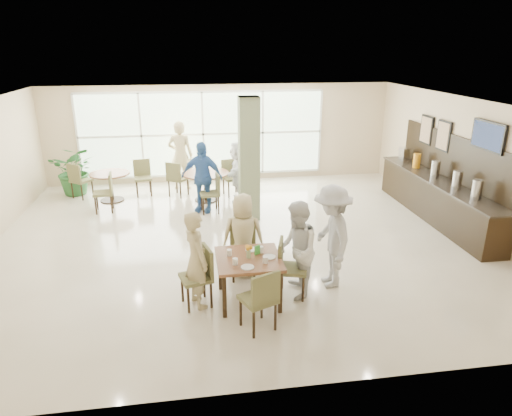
{
  "coord_description": "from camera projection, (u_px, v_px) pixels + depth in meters",
  "views": [
    {
      "loc": [
        -0.94,
        -8.78,
        3.85
      ],
      "look_at": [
        0.2,
        -1.2,
        1.1
      ],
      "focal_mm": 32.0,
      "sensor_mm": 36.0,
      "label": 1
    }
  ],
  "objects": [
    {
      "name": "ground",
      "position": [
        238.0,
        239.0,
        9.6
      ],
      "size": [
        10.0,
        10.0,
        0.0
      ],
      "primitive_type": "plane",
      "color": "beige",
      "rests_on": "ground"
    },
    {
      "name": "room_shell",
      "position": [
        237.0,
        160.0,
        9.03
      ],
      "size": [
        10.0,
        10.0,
        10.0
      ],
      "color": "white",
      "rests_on": "ground"
    },
    {
      "name": "window_bank",
      "position": [
        203.0,
        134.0,
        13.21
      ],
      "size": [
        7.0,
        0.04,
        7.0
      ],
      "color": "silver",
      "rests_on": "ground"
    },
    {
      "name": "column",
      "position": [
        249.0,
        160.0,
        10.3
      ],
      "size": [
        0.45,
        0.45,
        2.8
      ],
      "primitive_type": "cube",
      "color": "#6C7954",
      "rests_on": "ground"
    },
    {
      "name": "main_table",
      "position": [
        249.0,
        263.0,
        7.07
      ],
      "size": [
        1.0,
        1.0,
        0.75
      ],
      "color": "brown",
      "rests_on": "ground"
    },
    {
      "name": "round_table_left",
      "position": [
        110.0,
        180.0,
        11.75
      ],
      "size": [
        1.02,
        1.02,
        0.75
      ],
      "color": "brown",
      "rests_on": "ground"
    },
    {
      "name": "round_table_right",
      "position": [
        205.0,
        178.0,
        11.77
      ],
      "size": [
        1.21,
        1.21,
        0.75
      ],
      "color": "brown",
      "rests_on": "ground"
    },
    {
      "name": "chairs_main_table",
      "position": [
        248.0,
        273.0,
        7.14
      ],
      "size": [
        2.1,
        2.08,
        0.95
      ],
      "color": "brown",
      "rests_on": "ground"
    },
    {
      "name": "chairs_table_left",
      "position": [
        110.0,
        184.0,
        11.75
      ],
      "size": [
        2.16,
        1.77,
        0.95
      ],
      "color": "brown",
      "rests_on": "ground"
    },
    {
      "name": "chairs_table_right",
      "position": [
        207.0,
        183.0,
        11.79
      ],
      "size": [
        2.03,
        1.98,
        0.95
      ],
      "color": "brown",
      "rests_on": "ground"
    },
    {
      "name": "tabletop_clutter",
      "position": [
        251.0,
        254.0,
        7.01
      ],
      "size": [
        0.74,
        0.8,
        0.21
      ],
      "color": "white",
      "rests_on": "main_table"
    },
    {
      "name": "buffet_counter",
      "position": [
        437.0,
        196.0,
        10.54
      ],
      "size": [
        0.64,
        4.7,
        1.95
      ],
      "color": "black",
      "rests_on": "ground"
    },
    {
      "name": "wall_tv",
      "position": [
        488.0,
        136.0,
        9.01
      ],
      "size": [
        0.06,
        1.0,
        0.58
      ],
      "color": "black",
      "rests_on": "ground"
    },
    {
      "name": "framed_art_a",
      "position": [
        443.0,
        136.0,
        10.6
      ],
      "size": [
        0.05,
        0.55,
        0.7
      ],
      "color": "black",
      "rests_on": "ground"
    },
    {
      "name": "framed_art_b",
      "position": [
        426.0,
        130.0,
        11.34
      ],
      "size": [
        0.05,
        0.55,
        0.7
      ],
      "color": "black",
      "rests_on": "ground"
    },
    {
      "name": "potted_plant",
      "position": [
        75.0,
        170.0,
        12.25
      ],
      "size": [
        1.29,
        1.29,
        1.34
      ],
      "primitive_type": "imported",
      "rotation": [
        0.0,
        0.0,
        -0.08
      ],
      "color": "#265F2A",
      "rests_on": "ground"
    },
    {
      "name": "teen_left",
      "position": [
        196.0,
        259.0,
        6.92
      ],
      "size": [
        0.55,
        0.66,
        1.55
      ],
      "primitive_type": "imported",
      "rotation": [
        0.0,
        0.0,
        1.94
      ],
      "color": "#C7B684",
      "rests_on": "ground"
    },
    {
      "name": "teen_far",
      "position": [
        243.0,
        235.0,
        7.88
      ],
      "size": [
        0.78,
        0.52,
        1.49
      ],
      "primitive_type": "imported",
      "rotation": [
        0.0,
        0.0,
        2.97
      ],
      "color": "#C7B684",
      "rests_on": "ground"
    },
    {
      "name": "teen_right",
      "position": [
        297.0,
        250.0,
        7.18
      ],
      "size": [
        0.68,
        0.83,
        1.59
      ],
      "primitive_type": "imported",
      "rotation": [
        0.0,
        0.0,
        -1.67
      ],
      "color": "white",
      "rests_on": "ground"
    },
    {
      "name": "teen_standing",
      "position": [
        331.0,
        237.0,
        7.49
      ],
      "size": [
        0.66,
        1.14,
        1.75
      ],
      "primitive_type": "imported",
      "rotation": [
        0.0,
        0.0,
        -1.57
      ],
      "color": "#B5B5B7",
      "rests_on": "ground"
    },
    {
      "name": "adult_a",
      "position": [
        202.0,
        177.0,
        10.92
      ],
      "size": [
        1.14,
        0.86,
        1.72
      ],
      "primitive_type": "imported",
      "rotation": [
        0.0,
        0.0,
        -0.32
      ],
      "color": "#3A68AE",
      "rests_on": "ground"
    },
    {
      "name": "adult_b",
      "position": [
        238.0,
        171.0,
        11.76
      ],
      "size": [
        0.88,
        1.53,
        1.55
      ],
      "primitive_type": "imported",
      "rotation": [
        0.0,
        0.0,
        -1.76
      ],
      "color": "white",
      "rests_on": "ground"
    },
    {
      "name": "adult_standing",
      "position": [
        181.0,
        155.0,
        12.62
      ],
      "size": [
        0.78,
        0.6,
        1.91
      ],
      "primitive_type": "imported",
      "rotation": [
        0.0,
        0.0,
        2.92
      ],
      "color": "#C7B684",
      "rests_on": "ground"
    }
  ]
}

